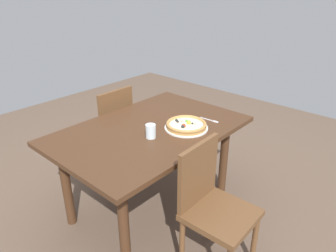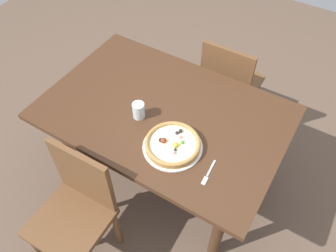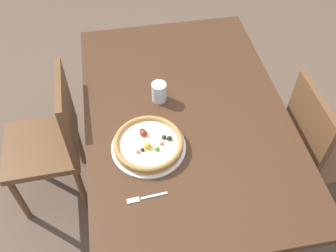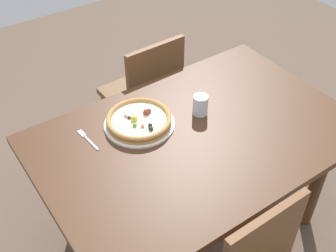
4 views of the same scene
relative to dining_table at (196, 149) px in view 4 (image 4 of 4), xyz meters
The scene contains 7 objects.
ground_plane 0.63m from the dining_table, ahead, with size 6.00×6.00×0.00m, color brown.
dining_table is the anchor object (origin of this frame).
chair_far 0.73m from the dining_table, 77.73° to the left, with size 0.41×0.41×0.86m.
plate 0.29m from the dining_table, 131.90° to the left, with size 0.33×0.33×0.01m, color white.
pizza 0.30m from the dining_table, 131.89° to the left, with size 0.31×0.31×0.05m.
fork 0.51m from the dining_table, 148.77° to the left, with size 0.03×0.17×0.00m.
drinking_glass 0.21m from the dining_table, 47.60° to the left, with size 0.07×0.07×0.10m, color silver.
Camera 4 is at (-0.93, -1.10, 2.01)m, focal length 45.08 mm.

